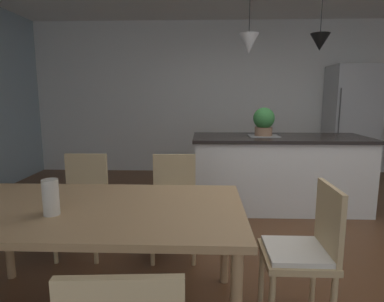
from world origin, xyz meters
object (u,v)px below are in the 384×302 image
Objects in this scene: dining_table at (94,217)px; chair_far_right at (174,202)px; vase_on_dining_table at (51,197)px; chair_far_left at (83,201)px; chair_kitchen_end at (305,249)px; refrigerator at (350,122)px; kitchen_island at (278,171)px; potted_plant_on_island at (264,121)px.

dining_table is 2.06× the size of chair_far_right.
chair_far_right is at bearing 59.70° from vase_on_dining_table.
chair_far_left is at bearing 180.00° from chair_far_right.
chair_far_left is 4.30× the size of vase_on_dining_table.
chair_kitchen_end is 4.24m from refrigerator.
kitchen_island is 10.43× the size of vase_on_dining_table.
chair_far_right is 0.41× the size of kitchen_island.
dining_table is at bearing 179.98° from chair_kitchen_end.
potted_plant_on_island is at bearing 51.81° from chair_far_right.
chair_far_right is 4.03m from refrigerator.
potted_plant_on_island is at bearing 55.15° from vase_on_dining_table.
potted_plant_on_island is at bearing 86.80° from chair_kitchen_end.
refrigerator reaches higher than vase_on_dining_table.
vase_on_dining_table is at bearing -120.30° from chair_far_right.
refrigerator is (3.15, 3.77, 0.28)m from dining_table.
vase_on_dining_table reaches higher than dining_table.
chair_far_right is 1.71m from potted_plant_on_island.
chair_kitchen_end is 2.21m from potted_plant_on_island.
potted_plant_on_island reaches higher than chair_kitchen_end.
chair_far_left is 4.62m from refrigerator.
dining_table is 0.95× the size of refrigerator.
refrigerator is at bearing 50.08° from dining_table.
refrigerator is (1.89, 3.77, 0.47)m from chair_kitchen_end.
kitchen_island is at bearing 51.85° from vase_on_dining_table.
potted_plant_on_island is (0.12, 2.12, 0.61)m from chair_kitchen_end.
kitchen_island is at bearing 53.15° from dining_table.
chair_kitchen_end is 2.49× the size of potted_plant_on_island.
chair_kitchen_end is 4.30× the size of vase_on_dining_table.
chair_far_left is at bearing 152.56° from chair_kitchen_end.
chair_far_left is 0.41× the size of kitchen_island.
refrigerator is 2.42m from potted_plant_on_island.
vase_on_dining_table is at bearing -143.07° from dining_table.
potted_plant_on_island reaches higher than chair_far_right.
vase_on_dining_table is (-0.19, -0.14, 0.17)m from dining_table.
dining_table is at bearing -126.85° from kitchen_island.
kitchen_island is 2.33m from refrigerator.
chair_far_left is at bearing -145.05° from potted_plant_on_island.
chair_far_left is 2.35m from kitchen_island.
vase_on_dining_table reaches higher than chair_kitchen_end.
dining_table is 5.13× the size of potted_plant_on_island.
chair_kitchen_end reaches higher than dining_table.
dining_table is at bearing -114.84° from chair_far_right.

